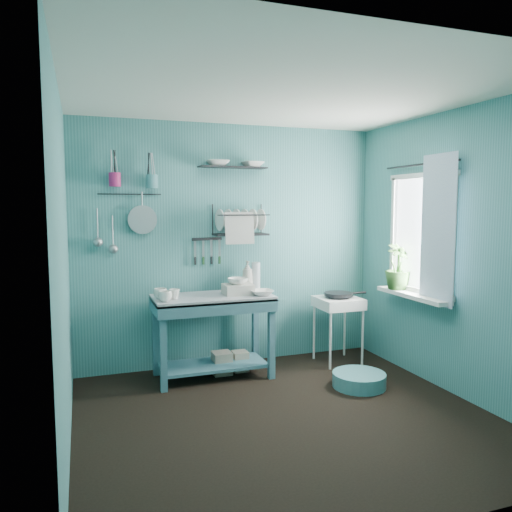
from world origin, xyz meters
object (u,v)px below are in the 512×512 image
object	(u,v)px
work_counter	(213,336)
mug_left	(165,296)
mug_right	(160,294)
utensil_cup_teal	(152,182)
storage_tin_small	(240,361)
utensil_cup_magenta	(115,180)
mug_mid	(174,294)
colander	(142,220)
storage_tin_large	(222,363)
potted_plant	(398,267)
frying_pan	(338,294)
soap_bottle	(247,275)
floor_basin	(359,380)
water_bottle	(256,276)
dish_rack	(240,220)
wash_tub	(238,289)
hotplate_stand	(338,330)

from	to	relation	value
work_counter	mug_left	xyz separation A→B (m)	(-0.48, -0.16, 0.45)
mug_right	utensil_cup_teal	size ratio (longest dim) A/B	0.95
mug_left	storage_tin_small	distance (m)	1.11
utensil_cup_magenta	mug_mid	bearing A→B (deg)	-38.13
mug_left	colander	world-z (taller)	colander
storage_tin_large	potted_plant	bearing A→B (deg)	-15.10
frying_pan	soap_bottle	bearing A→B (deg)	168.54
utensil_cup_magenta	floor_basin	distance (m)	2.95
water_bottle	storage_tin_large	bearing A→B (deg)	-157.96
utensil_cup_magenta	mug_right	bearing A→B (deg)	-41.36
mug_right	dish_rack	bearing A→B (deg)	17.02
floor_basin	utensil_cup_magenta	bearing A→B (deg)	153.42
colander	floor_basin	size ratio (longest dim) A/B	0.57
mug_mid	storage_tin_small	distance (m)	1.02
wash_tub	floor_basin	xyz separation A→B (m)	(0.95, -0.69, -0.79)
mug_right	potted_plant	world-z (taller)	potted_plant
frying_pan	colander	world-z (taller)	colander
storage_tin_large	mug_left	bearing A→B (deg)	-160.10
wash_tub	hotplate_stand	xyz separation A→B (m)	(1.12, 0.03, -0.51)
mug_mid	storage_tin_large	distance (m)	0.89
potted_plant	wash_tub	bearing A→B (deg)	165.91
wash_tub	storage_tin_large	size ratio (longest dim) A/B	1.27
hotplate_stand	potted_plant	bearing A→B (deg)	-39.58
water_bottle	dish_rack	distance (m)	0.60
mug_mid	mug_right	world-z (taller)	mug_right
soap_bottle	storage_tin_large	bearing A→B (deg)	-154.89
hotplate_stand	utensil_cup_teal	distance (m)	2.46
utensil_cup_magenta	dish_rack	bearing A→B (deg)	-2.33
water_bottle	utensil_cup_teal	bearing A→B (deg)	174.69
frying_pan	storage_tin_small	xyz separation A→B (m)	(-1.07, 0.07, -0.63)
mug_right	utensil_cup_magenta	xyz separation A→B (m)	(-0.36, 0.32, 1.06)
mug_left	colander	bearing A→B (deg)	104.15
mug_right	storage_tin_small	world-z (taller)	mug_right
utensil_cup_teal	frying_pan	bearing A→B (deg)	-9.31
mug_right	floor_basin	bearing A→B (deg)	-22.79
mug_mid	floor_basin	size ratio (longest dim) A/B	0.20
soap_bottle	dish_rack	world-z (taller)	dish_rack
water_bottle	soap_bottle	bearing A→B (deg)	-168.69
hotplate_stand	storage_tin_large	world-z (taller)	hotplate_stand
water_bottle	colander	xyz separation A→B (m)	(-1.13, 0.13, 0.59)
utensil_cup_magenta	potted_plant	world-z (taller)	utensil_cup_magenta
soap_bottle	storage_tin_small	size ratio (longest dim) A/B	1.49
work_counter	frying_pan	size ratio (longest dim) A/B	3.79
colander	mug_left	bearing A→B (deg)	-75.85
wash_tub	water_bottle	bearing A→B (deg)	41.63
mug_mid	soap_bottle	world-z (taller)	soap_bottle
mug_right	storage_tin_small	size ratio (longest dim) A/B	0.61
potted_plant	utensil_cup_magenta	bearing A→B (deg)	164.75
wash_tub	water_bottle	world-z (taller)	water_bottle
mug_left	mug_right	bearing A→B (deg)	97.13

